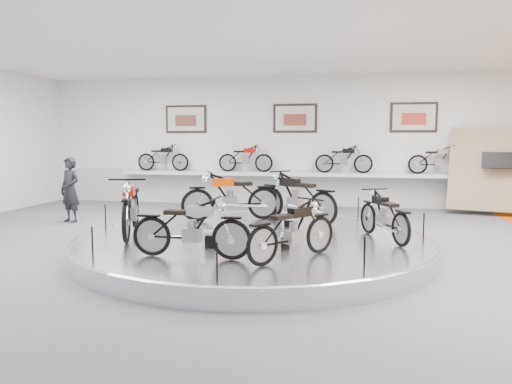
% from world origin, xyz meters
% --- Properties ---
extents(floor, '(16.00, 16.00, 0.00)m').
position_xyz_m(floor, '(0.00, 0.00, 0.00)').
color(floor, '#565658').
rests_on(floor, ground).
extents(ceiling, '(16.00, 16.00, 0.00)m').
position_xyz_m(ceiling, '(0.00, 0.00, 4.00)').
color(ceiling, white).
rests_on(ceiling, wall_back).
extents(wall_back, '(16.00, 0.00, 16.00)m').
position_xyz_m(wall_back, '(0.00, 7.00, 2.00)').
color(wall_back, white).
rests_on(wall_back, floor).
extents(dado_band, '(15.68, 0.04, 1.10)m').
position_xyz_m(dado_band, '(0.00, 6.98, 0.55)').
color(dado_band, '#BCBCBA').
rests_on(dado_band, floor).
extents(display_platform, '(6.40, 6.40, 0.30)m').
position_xyz_m(display_platform, '(0.00, 0.30, 0.15)').
color(display_platform, silver).
rests_on(display_platform, floor).
extents(platform_rim, '(6.40, 6.40, 0.10)m').
position_xyz_m(platform_rim, '(0.00, 0.30, 0.27)').
color(platform_rim, '#B2B2BA').
rests_on(platform_rim, display_platform).
extents(shelf, '(11.00, 0.55, 0.10)m').
position_xyz_m(shelf, '(0.00, 6.70, 1.00)').
color(shelf, silver).
rests_on(shelf, wall_back).
extents(poster_left, '(1.35, 0.06, 0.88)m').
position_xyz_m(poster_left, '(-3.50, 6.96, 2.70)').
color(poster_left, beige).
rests_on(poster_left, wall_back).
extents(poster_center, '(1.35, 0.06, 0.88)m').
position_xyz_m(poster_center, '(0.00, 6.96, 2.70)').
color(poster_center, beige).
rests_on(poster_center, wall_back).
extents(poster_right, '(1.35, 0.06, 0.88)m').
position_xyz_m(poster_right, '(3.50, 6.96, 2.70)').
color(poster_right, beige).
rests_on(poster_right, wall_back).
extents(display_panel, '(2.56, 1.52, 2.30)m').
position_xyz_m(display_panel, '(5.60, 6.10, 1.25)').
color(display_panel, '#9F7B64').
rests_on(display_panel, floor).
extents(shelf_bike_a, '(1.22, 0.43, 0.73)m').
position_xyz_m(shelf_bike_a, '(-4.20, 6.70, 1.42)').
color(shelf_bike_a, black).
rests_on(shelf_bike_a, shelf).
extents(shelf_bike_b, '(1.22, 0.43, 0.73)m').
position_xyz_m(shelf_bike_b, '(-1.50, 6.70, 1.42)').
color(shelf_bike_b, maroon).
rests_on(shelf_bike_b, shelf).
extents(shelf_bike_c, '(1.22, 0.43, 0.73)m').
position_xyz_m(shelf_bike_c, '(1.50, 6.70, 1.42)').
color(shelf_bike_c, black).
rests_on(shelf_bike_c, shelf).
extents(shelf_bike_d, '(1.22, 0.43, 0.73)m').
position_xyz_m(shelf_bike_d, '(4.20, 6.70, 1.42)').
color(shelf_bike_d, '#ABABAF').
rests_on(shelf_bike_d, shelf).
extents(bike_a, '(1.09, 1.57, 0.88)m').
position_xyz_m(bike_a, '(2.28, 0.42, 0.74)').
color(bike_a, black).
rests_on(bike_a, display_platform).
extents(bike_b, '(1.88, 1.58, 1.08)m').
position_xyz_m(bike_b, '(0.58, 2.03, 0.84)').
color(bike_b, black).
rests_on(bike_b, display_platform).
extents(bike_c, '(1.93, 1.31, 1.07)m').
position_xyz_m(bike_c, '(-0.83, 1.98, 0.84)').
color(bike_c, '#D23F04').
rests_on(bike_c, display_platform).
extents(bike_d, '(1.20, 1.96, 1.09)m').
position_xyz_m(bike_d, '(-2.22, -0.01, 0.84)').
color(bike_d, maroon).
rests_on(bike_d, display_platform).
extents(bike_e, '(1.57, 0.58, 0.92)m').
position_xyz_m(bike_e, '(-0.60, -1.49, 0.76)').
color(bike_e, '#ABABAF').
rests_on(bike_e, display_platform).
extents(bike_f, '(1.33, 1.51, 0.88)m').
position_xyz_m(bike_f, '(0.89, -1.31, 0.74)').
color(bike_f, black).
rests_on(bike_f, display_platform).
extents(visitor, '(0.69, 0.57, 1.62)m').
position_xyz_m(visitor, '(-5.12, 2.78, 0.81)').
color(visitor, black).
rests_on(visitor, floor).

